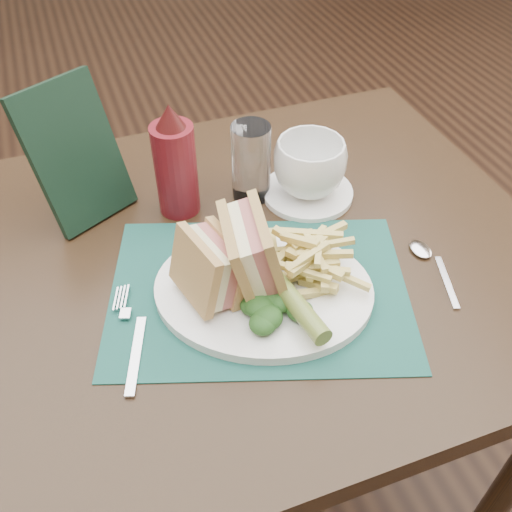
# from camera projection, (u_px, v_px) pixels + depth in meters

# --- Properties ---
(floor) EXTENTS (7.00, 7.00, 0.00)m
(floor) POSITION_uv_depth(u_px,v_px,m) (196.00, 323.00, 1.71)
(floor) COLOR black
(floor) RESTS_ON ground
(table_main) EXTENTS (0.90, 0.75, 0.75)m
(table_main) POSITION_uv_depth(u_px,v_px,m) (252.00, 388.00, 1.12)
(table_main) COLOR black
(table_main) RESTS_ON ground
(placemat) EXTENTS (0.48, 0.41, 0.00)m
(placemat) POSITION_uv_depth(u_px,v_px,m) (259.00, 291.00, 0.79)
(placemat) COLOR #164940
(placemat) RESTS_ON table_main
(plate) EXTENTS (0.37, 0.34, 0.01)m
(plate) POSITION_uv_depth(u_px,v_px,m) (263.00, 290.00, 0.78)
(plate) COLOR white
(plate) RESTS_ON placemat
(sandwich_half_a) EXTENTS (0.10, 0.11, 0.10)m
(sandwich_half_a) POSITION_uv_depth(u_px,v_px,m) (195.00, 273.00, 0.73)
(sandwich_half_a) COLOR tan
(sandwich_half_a) RESTS_ON plate
(sandwich_half_b) EXTENTS (0.10, 0.12, 0.11)m
(sandwich_half_b) POSITION_uv_depth(u_px,v_px,m) (237.00, 252.00, 0.74)
(sandwich_half_b) COLOR tan
(sandwich_half_b) RESTS_ON plate
(kale_garnish) EXTENTS (0.11, 0.08, 0.03)m
(kale_garnish) POSITION_uv_depth(u_px,v_px,m) (282.00, 307.00, 0.73)
(kale_garnish) COLOR #183B15
(kale_garnish) RESTS_ON plate
(pickle_spear) EXTENTS (0.04, 0.12, 0.03)m
(pickle_spear) POSITION_uv_depth(u_px,v_px,m) (298.00, 306.00, 0.72)
(pickle_spear) COLOR #5B6F2A
(pickle_spear) RESTS_ON plate
(fries_pile) EXTENTS (0.18, 0.20, 0.06)m
(fries_pile) POSITION_uv_depth(u_px,v_px,m) (310.00, 253.00, 0.78)
(fries_pile) COLOR #CEBD67
(fries_pile) RESTS_ON plate
(fork) EXTENTS (0.09, 0.17, 0.01)m
(fork) POSITION_uv_depth(u_px,v_px,m) (131.00, 335.00, 0.73)
(fork) COLOR silver
(fork) RESTS_ON placemat
(spoon) EXTENTS (0.08, 0.15, 0.01)m
(spoon) POSITION_uv_depth(u_px,v_px,m) (437.00, 269.00, 0.82)
(spoon) COLOR silver
(spoon) RESTS_ON table_main
(saucer) EXTENTS (0.18, 0.18, 0.01)m
(saucer) POSITION_uv_depth(u_px,v_px,m) (308.00, 192.00, 0.95)
(saucer) COLOR white
(saucer) RESTS_ON table_main
(coffee_cup) EXTENTS (0.15, 0.15, 0.09)m
(coffee_cup) POSITION_uv_depth(u_px,v_px,m) (310.00, 167.00, 0.91)
(coffee_cup) COLOR white
(coffee_cup) RESTS_ON saucer
(drinking_glass) EXTENTS (0.08, 0.08, 0.13)m
(drinking_glass) POSITION_uv_depth(u_px,v_px,m) (251.00, 162.00, 0.90)
(drinking_glass) COLOR silver
(drinking_glass) RESTS_ON table_main
(ketchup_bottle) EXTENTS (0.09, 0.09, 0.19)m
(ketchup_bottle) POSITION_uv_depth(u_px,v_px,m) (175.00, 160.00, 0.86)
(ketchup_bottle) COLOR #590F16
(ketchup_bottle) RESTS_ON table_main
(check_presenter) EXTENTS (0.16, 0.13, 0.21)m
(check_presenter) POSITION_uv_depth(u_px,v_px,m) (76.00, 154.00, 0.85)
(check_presenter) COLOR black
(check_presenter) RESTS_ON table_main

